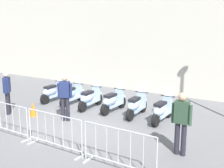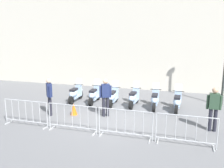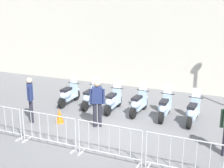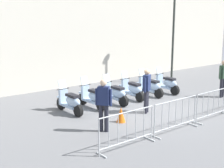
# 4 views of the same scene
# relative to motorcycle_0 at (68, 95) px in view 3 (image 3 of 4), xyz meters

# --- Properties ---
(ground_plane) EXTENTS (120.00, 120.00, 0.00)m
(ground_plane) POSITION_rel_motorcycle_0_xyz_m (2.30, -2.47, -0.45)
(ground_plane) COLOR slate
(motorcycle_0) EXTENTS (0.64, 1.72, 1.24)m
(motorcycle_0) POSITION_rel_motorcycle_0_xyz_m (0.00, 0.00, 0.00)
(motorcycle_0) COLOR black
(motorcycle_0) RESTS_ON ground
(motorcycle_1) EXTENTS (0.62, 1.72, 1.24)m
(motorcycle_1) POSITION_rel_motorcycle_0_xyz_m (1.09, -0.15, 0.00)
(motorcycle_1) COLOR black
(motorcycle_1) RESTS_ON ground
(motorcycle_2) EXTENTS (0.62, 1.72, 1.24)m
(motorcycle_2) POSITION_rel_motorcycle_0_xyz_m (2.14, -0.44, 0.00)
(motorcycle_2) COLOR black
(motorcycle_2) RESTS_ON ground
(motorcycle_3) EXTENTS (0.71, 1.71, 1.24)m
(motorcycle_3) POSITION_rel_motorcycle_0_xyz_m (3.23, -0.54, 0.00)
(motorcycle_3) COLOR black
(motorcycle_3) RESTS_ON ground
(motorcycle_4) EXTENTS (0.62, 1.72, 1.24)m
(motorcycle_4) POSITION_rel_motorcycle_0_xyz_m (4.30, -0.80, 0.00)
(motorcycle_4) COLOR black
(motorcycle_4) RESTS_ON ground
(motorcycle_5) EXTENTS (0.70, 1.71, 1.24)m
(motorcycle_5) POSITION_rel_motorcycle_0_xyz_m (5.36, -1.07, 0.00)
(motorcycle_5) COLOR black
(motorcycle_5) RESTS_ON ground
(barrier_segment_1) EXTENTS (1.96, 0.79, 1.07)m
(barrier_segment_1) POSITION_rel_motorcycle_0_xyz_m (0.93, -4.05, 0.07)
(barrier_segment_1) COLOR #B2B5B7
(barrier_segment_1) RESTS_ON ground
(barrier_segment_2) EXTENTS (1.96, 0.79, 1.07)m
(barrier_segment_2) POSITION_rel_motorcycle_0_xyz_m (2.98, -4.45, 0.07)
(barrier_segment_2) COLOR #B2B5B7
(barrier_segment_2) RESTS_ON ground
(barrier_segment_3) EXTENTS (1.96, 0.79, 1.07)m
(barrier_segment_3) POSITION_rel_motorcycle_0_xyz_m (5.02, -4.85, 0.07)
(barrier_segment_3) COLOR #B2B5B7
(barrier_segment_3) RESTS_ON ground
(officer_near_row_end) EXTENTS (0.37, 0.49, 1.73)m
(officer_near_row_end) POSITION_rel_motorcycle_0_xyz_m (-0.60, -2.29, 0.53)
(officer_near_row_end) COLOR #23232D
(officer_near_row_end) RESTS_ON ground
(officer_mid_plaza) EXTENTS (0.53, 0.32, 1.73)m
(officer_mid_plaza) POSITION_rel_motorcycle_0_xyz_m (1.98, -2.18, 0.53)
(officer_mid_plaza) COLOR #23232D
(officer_mid_plaza) RESTS_ON ground
(traffic_cone) EXTENTS (0.32, 0.32, 0.55)m
(traffic_cone) POSITION_rel_motorcycle_0_xyz_m (0.48, -2.14, -0.18)
(traffic_cone) COLOR orange
(traffic_cone) RESTS_ON ground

